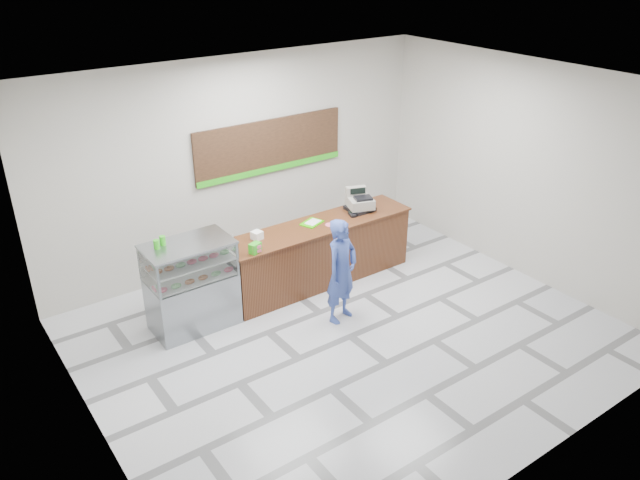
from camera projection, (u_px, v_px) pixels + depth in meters
floor at (351, 336)px, 8.86m from camera, size 7.00×7.00×0.00m
back_wall at (241, 163)px, 10.28m from camera, size 7.00×0.00×7.00m
ceiling at (357, 89)px, 7.32m from camera, size 7.00×7.00×0.00m
sales_counter at (319, 253)px, 10.05m from camera, size 3.26×0.76×1.03m
display_case at (191, 285)px, 8.82m from camera, size 1.22×0.72×1.33m
menu_board at (270, 147)px, 10.46m from camera, size 2.80×0.06×0.90m
cash_register at (359, 202)px, 10.27m from camera, size 0.51×0.53×0.38m
card_terminal at (352, 214)px, 10.11m from camera, size 0.13×0.19×0.04m
serving_tray at (312, 223)px, 9.84m from camera, size 0.41×0.35×0.02m
napkin_box at (257, 235)px, 9.31m from camera, size 0.17×0.17×0.12m
straw_cup at (233, 244)px, 9.05m from camera, size 0.08×0.08×0.12m
promo_box at (255, 248)px, 8.91m from camera, size 0.20×0.16×0.15m
donut_decal at (330, 225)px, 9.80m from camera, size 0.16×0.16×0.00m
green_cup_left at (157, 244)px, 8.37m from camera, size 0.08×0.08×0.13m
green_cup_right at (163, 240)px, 8.47m from camera, size 0.08×0.08×0.13m
customer at (342, 271)px, 8.94m from camera, size 0.66×0.53×1.59m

